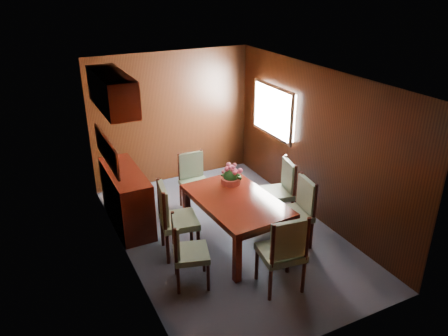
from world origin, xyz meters
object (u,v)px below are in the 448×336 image
chair_right_near (298,208)px  flower_centerpiece (231,174)px  chair_left_near (185,248)px  sideboard (127,198)px  dining_table (236,205)px  chair_head (284,250)px

chair_right_near → flower_centerpiece: 1.10m
flower_centerpiece → chair_left_near: bearing=-139.6°
chair_left_near → chair_right_near: 1.79m
sideboard → chair_right_near: (2.05, -1.62, 0.12)m
dining_table → flower_centerpiece: bearing=68.0°
chair_left_near → flower_centerpiece: bearing=146.9°
chair_left_near → flower_centerpiece: flower_centerpiece is taller
chair_head → flower_centerpiece: bearing=93.9°
chair_left_near → chair_right_near: chair_right_near is taller
dining_table → chair_right_near: chair_right_near is taller
chair_left_near → flower_centerpiece: 1.53m
flower_centerpiece → chair_head: bearing=-94.1°
chair_head → dining_table: bearing=99.9°
dining_table → chair_left_near: (-0.98, -0.50, -0.12)m
chair_left_near → chair_right_near: size_ratio=0.92×
dining_table → chair_head: chair_head is taller
chair_left_near → chair_head: (1.02, -0.65, 0.07)m
chair_left_near → chair_right_near: (1.79, 0.14, 0.04)m
sideboard → chair_left_near: chair_left_near is taller
dining_table → chair_head: (0.04, -1.15, -0.04)m
chair_right_near → dining_table: bearing=74.1°
flower_centerpiece → dining_table: bearing=-108.4°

